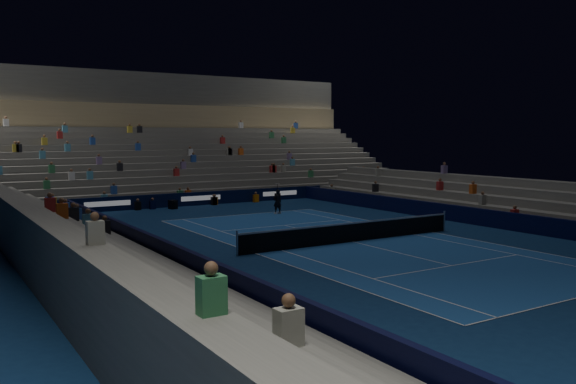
% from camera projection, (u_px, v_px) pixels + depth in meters
% --- Properties ---
extents(ground, '(90.00, 90.00, 0.00)m').
position_uv_depth(ground, '(353.00, 242.00, 29.20)').
color(ground, '#0D264F').
rests_on(ground, ground).
extents(court_surface, '(10.97, 23.77, 0.01)m').
position_uv_depth(court_surface, '(353.00, 242.00, 29.20)').
color(court_surface, '#1B4C97').
rests_on(court_surface, ground).
extents(sponsor_barrier_far, '(44.00, 0.25, 1.00)m').
position_uv_depth(sponsor_barrier_far, '(200.00, 198.00, 44.74)').
color(sponsor_barrier_far, black).
rests_on(sponsor_barrier_far, ground).
extents(sponsor_barrier_east, '(0.25, 37.00, 1.00)m').
position_uv_depth(sponsor_barrier_east, '(484.00, 218.00, 34.29)').
color(sponsor_barrier_east, '#080B33').
rests_on(sponsor_barrier_east, ground).
extents(sponsor_barrier_west, '(0.25, 37.00, 1.00)m').
position_uv_depth(sponsor_barrier_west, '(165.00, 252.00, 24.01)').
color(sponsor_barrier_west, black).
rests_on(sponsor_barrier_west, ground).
extents(grandstand_main, '(44.00, 15.20, 11.20)m').
position_uv_depth(grandstand_main, '(157.00, 157.00, 52.39)').
color(grandstand_main, '#62615D').
rests_on(grandstand_main, ground).
extents(grandstand_east, '(5.00, 37.00, 2.50)m').
position_uv_depth(grandstand_east, '(522.00, 207.00, 36.09)').
color(grandstand_east, slate).
rests_on(grandstand_east, ground).
extents(grandstand_west, '(5.00, 37.00, 2.50)m').
position_uv_depth(grandstand_west, '(76.00, 251.00, 22.13)').
color(grandstand_west, slate).
rests_on(grandstand_west, ground).
extents(tennis_net, '(12.90, 0.10, 1.10)m').
position_uv_depth(tennis_net, '(353.00, 232.00, 29.15)').
color(tennis_net, '#B2B2B7').
rests_on(tennis_net, ground).
extents(tennis_player, '(0.64, 0.46, 1.65)m').
position_uv_depth(tennis_player, '(277.00, 202.00, 39.69)').
color(tennis_player, black).
rests_on(tennis_player, ground).
extents(broadcast_camera, '(0.57, 0.98, 0.64)m').
position_uv_depth(broadcast_camera, '(173.00, 204.00, 42.36)').
color(broadcast_camera, black).
rests_on(broadcast_camera, ground).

